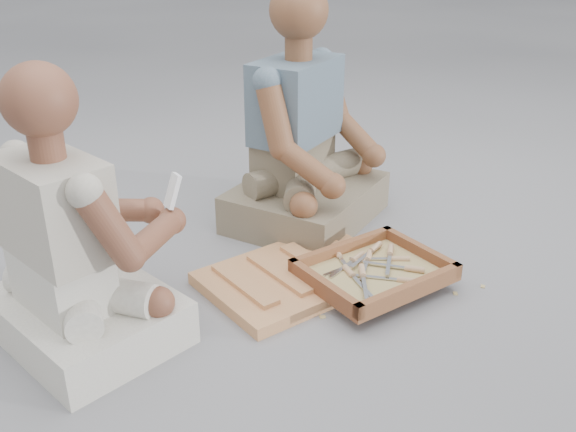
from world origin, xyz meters
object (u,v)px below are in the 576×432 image
craftsman (76,254)px  carved_panel (298,275)px  tool_tray (374,272)px  companion (304,147)px

craftsman → carved_panel: bearing=71.1°
tool_tray → craftsman: craftsman is taller
tool_tray → companion: (0.10, 0.63, 0.27)m
companion → craftsman: bearing=-8.2°
carved_panel → craftsman: size_ratio=0.76×
carved_panel → tool_tray: (0.20, -0.19, 0.04)m
craftsman → companion: 1.13m
carved_panel → tool_tray: bearing=-43.3°
companion → tool_tray: bearing=52.5°
craftsman → tool_tray: bearing=61.0°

